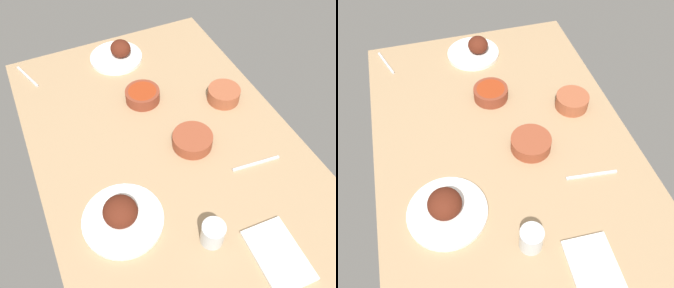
{
  "view_description": "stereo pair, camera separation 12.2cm",
  "coord_description": "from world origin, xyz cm",
  "views": [
    {
      "loc": [
        69.85,
        -31.96,
        101.45
      ],
      "look_at": [
        0.0,
        0.0,
        6.0
      ],
      "focal_mm": 37.89,
      "sensor_mm": 36.0,
      "label": 1
    },
    {
      "loc": [
        74.04,
        -20.47,
        101.45
      ],
      "look_at": [
        0.0,
        0.0,
        6.0
      ],
      "focal_mm": 37.89,
      "sensor_mm": 36.0,
      "label": 2
    }
  ],
  "objects": [
    {
      "name": "dining_table",
      "position": [
        0.0,
        0.0,
        2.0
      ],
      "size": [
        140.0,
        90.0,
        4.0
      ],
      "primitive_type": "cube",
      "color": "tan",
      "rests_on": "ground"
    },
    {
      "name": "plate_far_side",
      "position": [
        -54.26,
        0.91,
        6.46
      ],
      "size": [
        22.48,
        22.48,
        8.37
      ],
      "color": "white",
      "rests_on": "dining_table"
    },
    {
      "name": "plate_center_main",
      "position": [
        19.72,
        -24.01,
        6.88
      ],
      "size": [
        24.58,
        24.58,
        9.15
      ],
      "color": "white",
      "rests_on": "dining_table"
    },
    {
      "name": "bowl_cream",
      "position": [
        -12.99,
        29.69,
        6.9
      ],
      "size": [
        12.46,
        12.46,
        5.31
      ],
      "color": "#A35133",
      "rests_on": "dining_table"
    },
    {
      "name": "bowl_sauce",
      "position": [
        -25.83,
        0.97,
        6.62
      ],
      "size": [
        13.33,
        13.33,
        4.77
      ],
      "color": "brown",
      "rests_on": "dining_table"
    },
    {
      "name": "bowl_potatoes",
      "position": [
        2.24,
        8.31,
        6.58
      ],
      "size": [
        14.07,
        14.07,
        4.69
      ],
      "color": "brown",
      "rests_on": "dining_table"
    },
    {
      "name": "water_tumbler",
      "position": [
        36.14,
        -2.65,
        7.95
      ],
      "size": [
        6.84,
        6.84,
        7.9
      ],
      "primitive_type": "cylinder",
      "color": "silver",
      "rests_on": "dining_table"
    },
    {
      "name": "folded_napkin",
      "position": [
        48.15,
        11.94,
        4.6
      ],
      "size": [
        20.47,
        13.94,
        1.2
      ],
      "primitive_type": "cube",
      "rotation": [
        0.0,
        0.0,
        -0.04
      ],
      "color": "white",
      "rests_on": "dining_table"
    },
    {
      "name": "fork_loose",
      "position": [
        18.87,
        24.01,
        4.4
      ],
      "size": [
        2.63,
        17.31,
        0.8
      ],
      "primitive_type": "cube",
      "rotation": [
        0.0,
        0.0,
        1.47
      ],
      "color": "silver",
      "rests_on": "dining_table"
    },
    {
      "name": "spoon_loose",
      "position": [
        -58.24,
        -37.69,
        4.4
      ],
      "size": [
        15.71,
        6.09,
        0.8
      ],
      "primitive_type": "cube",
      "rotation": [
        0.0,
        0.0,
        0.33
      ],
      "color": "silver",
      "rests_on": "dining_table"
    }
  ]
}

